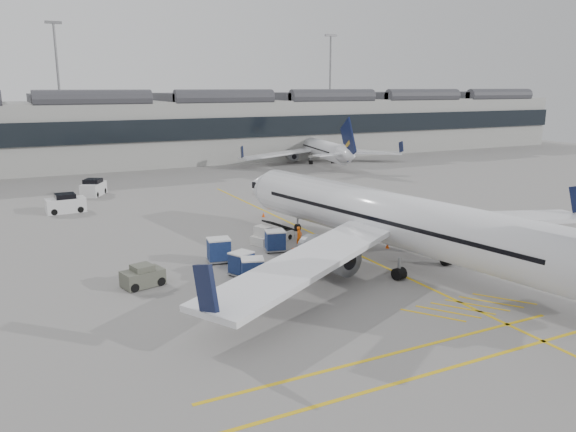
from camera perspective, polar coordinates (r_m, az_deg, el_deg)
name	(u,v)px	position (r m, az deg, el deg)	size (l,w,h in m)	color
ground	(279,297)	(37.44, -0.96, -8.19)	(220.00, 220.00, 0.00)	gray
terminal	(101,130)	(104.76, -18.49, 8.29)	(200.00, 20.45, 12.40)	#9E9E99
light_masts	(77,82)	(118.25, -20.64, 12.65)	(113.00, 0.60, 25.45)	slate
apron_markings	(331,242)	(50.33, 4.37, -2.63)	(0.25, 60.00, 0.01)	gold
airliner_main	(406,223)	(43.68, 11.85, -0.69)	(39.19, 43.18, 11.57)	white
airliner_far	(319,148)	(102.81, 3.20, 6.88)	(30.26, 33.34, 8.93)	white
belt_loader	(271,235)	(50.13, -1.71, -1.96)	(5.13, 3.27, 2.05)	silver
baggage_cart_a	(253,269)	(39.82, -3.63, -5.44)	(2.03, 1.84, 1.77)	gray
baggage_cart_b	(275,240)	(47.08, -1.31, -2.49)	(2.00, 1.78, 1.80)	gray
baggage_cart_c	(219,250)	(44.49, -7.04, -3.40)	(2.07, 1.80, 1.95)	gray
baggage_cart_d	(241,263)	(41.43, -4.76, -4.75)	(2.06, 1.91, 1.74)	gray
ramp_agent_a	(299,237)	(48.43, 1.14, -2.13)	(0.65, 0.43, 1.79)	#FF610D
ramp_agent_b	(294,260)	(41.85, 0.61, -4.50)	(0.92, 0.72, 1.90)	#FF560D
pushback_tug	(143,277)	(40.39, -14.55, -5.98)	(3.06, 2.28, 1.54)	#545649
safety_cone_nose	(263,215)	(59.75, -2.51, 0.14)	(0.36, 0.36, 0.50)	#F24C0A
safety_cone_engine	(387,246)	(48.92, 10.06, -2.99)	(0.33, 0.33, 0.46)	#F24C0A
service_van_left	(66,204)	(66.46, -21.65, 1.15)	(4.19, 2.28, 2.09)	silver
service_van_mid	(93,188)	(75.74, -19.16, 2.70)	(3.76, 4.59, 2.11)	silver
service_van_right	(293,190)	(71.36, 0.49, 2.70)	(3.68, 2.45, 1.73)	silver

